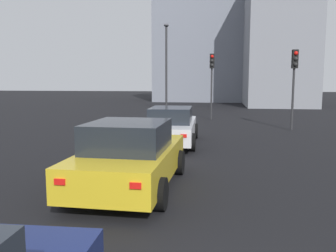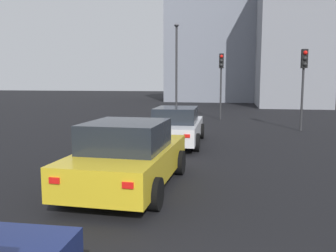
{
  "view_description": "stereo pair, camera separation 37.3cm",
  "coord_description": "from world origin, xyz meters",
  "px_view_note": "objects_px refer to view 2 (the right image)",
  "views": [
    {
      "loc": [
        -2.9,
        -0.26,
        2.46
      ],
      "look_at": [
        5.83,
        0.99,
        1.32
      ],
      "focal_mm": 37.58,
      "sensor_mm": 36.0,
      "label": 1
    },
    {
      "loc": [
        -2.84,
        -0.63,
        2.46
      ],
      "look_at": [
        5.83,
        0.99,
        1.32
      ],
      "focal_mm": 37.58,
      "sensor_mm": 36.0,
      "label": 2
    }
  ],
  "objects_px": {
    "car_yellow_right_second": "(129,156)",
    "traffic_light_near_right": "(304,73)",
    "car_white_right_lead": "(177,126)",
    "street_lamp_kerbside": "(176,60)",
    "traffic_light_near_left": "(221,73)"
  },
  "relations": [
    {
      "from": "car_white_right_lead",
      "to": "street_lamp_kerbside",
      "type": "relative_size",
      "value": 0.69
    },
    {
      "from": "traffic_light_near_left",
      "to": "traffic_light_near_right",
      "type": "bearing_deg",
      "value": 39.05
    },
    {
      "from": "traffic_light_near_right",
      "to": "car_yellow_right_second",
      "type": "bearing_deg",
      "value": -35.67
    },
    {
      "from": "car_yellow_right_second",
      "to": "traffic_light_near_right",
      "type": "height_order",
      "value": "traffic_light_near_right"
    },
    {
      "from": "traffic_light_near_left",
      "to": "car_white_right_lead",
      "type": "bearing_deg",
      "value": -12.98
    },
    {
      "from": "car_yellow_right_second",
      "to": "street_lamp_kerbside",
      "type": "height_order",
      "value": "street_lamp_kerbside"
    },
    {
      "from": "traffic_light_near_left",
      "to": "traffic_light_near_right",
      "type": "height_order",
      "value": "traffic_light_near_left"
    },
    {
      "from": "car_white_right_lead",
      "to": "car_yellow_right_second",
      "type": "height_order",
      "value": "car_yellow_right_second"
    },
    {
      "from": "street_lamp_kerbside",
      "to": "car_white_right_lead",
      "type": "bearing_deg",
      "value": -170.7
    },
    {
      "from": "car_yellow_right_second",
      "to": "traffic_light_near_right",
      "type": "distance_m",
      "value": 12.03
    },
    {
      "from": "car_yellow_right_second",
      "to": "traffic_light_near_left",
      "type": "height_order",
      "value": "traffic_light_near_left"
    },
    {
      "from": "traffic_light_near_left",
      "to": "street_lamp_kerbside",
      "type": "bearing_deg",
      "value": -144.7
    },
    {
      "from": "car_white_right_lead",
      "to": "car_yellow_right_second",
      "type": "bearing_deg",
      "value": 176.52
    },
    {
      "from": "traffic_light_near_left",
      "to": "street_lamp_kerbside",
      "type": "relative_size",
      "value": 0.62
    },
    {
      "from": "car_yellow_right_second",
      "to": "car_white_right_lead",
      "type": "bearing_deg",
      "value": -0.24
    }
  ]
}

